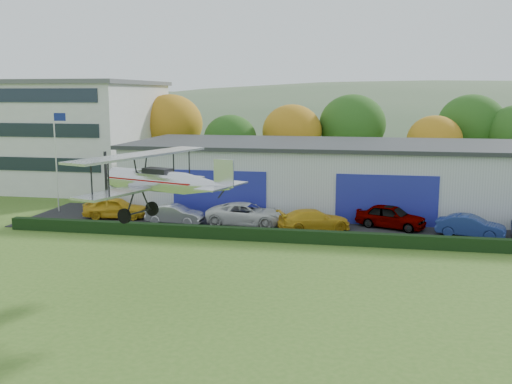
% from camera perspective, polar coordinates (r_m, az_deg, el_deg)
% --- Properties ---
extents(ground, '(300.00, 300.00, 0.00)m').
position_cam_1_polar(ground, '(20.87, -0.01, -16.26)').
color(ground, '#3E6520').
rests_on(ground, ground).
extents(apron, '(48.00, 9.00, 0.05)m').
position_cam_1_polar(apron, '(40.46, 9.89, -3.46)').
color(apron, black).
rests_on(apron, ground).
extents(hedge, '(46.00, 0.60, 0.80)m').
position_cam_1_polar(hedge, '(35.71, 9.74, -4.60)').
color(hedge, black).
rests_on(hedge, ground).
extents(hangar, '(40.60, 12.60, 5.30)m').
position_cam_1_polar(hangar, '(46.87, 12.60, 1.52)').
color(hangar, '#B2B7BC').
rests_on(hangar, ground).
extents(office_block, '(20.60, 15.60, 10.40)m').
position_cam_1_polar(office_block, '(62.17, -19.68, 5.53)').
color(office_block, silver).
rests_on(office_block, ground).
extents(flagpole, '(1.05, 0.10, 8.00)m').
position_cam_1_polar(flagpole, '(46.93, -19.13, 3.85)').
color(flagpole, silver).
rests_on(flagpole, ground).
extents(tree_belt, '(75.70, 13.22, 10.12)m').
position_cam_1_polar(tree_belt, '(59.21, 8.36, 6.18)').
color(tree_belt, '#3D2614').
rests_on(tree_belt, ground).
extents(distant_hills, '(430.00, 196.00, 56.00)m').
position_cam_1_polar(distant_hills, '(160.16, 8.01, 1.65)').
color(distant_hills, '#4C6642').
rests_on(distant_hills, ground).
extents(car_0, '(4.87, 2.59, 1.58)m').
position_cam_1_polar(car_0, '(43.74, -13.75, -1.51)').
color(car_0, gold).
rests_on(car_0, apron).
extents(car_1, '(4.16, 1.63, 1.35)m').
position_cam_1_polar(car_1, '(41.17, -8.03, -2.18)').
color(car_1, silver).
rests_on(car_1, apron).
extents(car_2, '(5.66, 2.74, 1.55)m').
position_cam_1_polar(car_2, '(40.28, -0.93, -2.20)').
color(car_2, silver).
rests_on(car_2, apron).
extents(car_3, '(5.29, 3.83, 1.42)m').
position_cam_1_polar(car_3, '(38.92, 5.78, -2.77)').
color(car_3, gold).
rests_on(car_3, apron).
extents(car_4, '(5.07, 3.49, 1.60)m').
position_cam_1_polar(car_4, '(40.49, 13.21, -2.36)').
color(car_4, gray).
rests_on(car_4, apron).
extents(car_5, '(4.48, 2.54, 1.40)m').
position_cam_1_polar(car_5, '(39.50, 20.49, -3.18)').
color(car_5, navy).
rests_on(car_5, apron).
extents(biplane, '(7.35, 8.29, 3.12)m').
position_cam_1_polar(biplane, '(26.50, -9.58, 1.28)').
color(biplane, silver).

